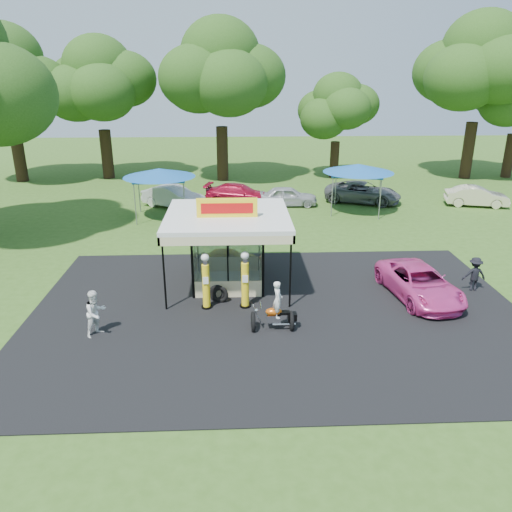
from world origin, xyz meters
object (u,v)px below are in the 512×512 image
object	(u,v)px
kiosk_car	(229,258)
tent_west	(159,173)
bg_car_b	(239,194)
bg_car_a	(174,197)
gas_station_kiosk	(228,248)
spectator_west	(96,313)
tent_east	(358,169)
bg_car_e	(476,196)
bg_car_c	(288,196)
gas_pump_right	(245,281)
pink_sedan	(419,283)
motorcycle	(276,310)
bg_car_d	(363,192)
spectator_east_a	(474,274)
gas_pump_left	(206,283)

from	to	relation	value
kiosk_car	tent_west	xyz separation A→B (m)	(-4.58, 9.25, 2.50)
bg_car_b	tent_west	xyz separation A→B (m)	(-5.25, -3.35, 2.25)
bg_car_a	tent_west	bearing A→B (deg)	-161.01
gas_station_kiosk	bg_car_a	distance (m)	14.65
gas_station_kiosk	spectator_west	distance (m)	6.67
spectator_west	tent_east	world-z (taller)	tent_east
bg_car_e	tent_west	size ratio (longest dim) A/B	0.92
gas_station_kiosk	bg_car_c	xyz separation A→B (m)	(4.22, 14.12, -1.07)
gas_pump_right	bg_car_a	size ratio (longest dim) A/B	0.52
bg_car_e	pink_sedan	bearing A→B (deg)	161.48
spectator_west	bg_car_e	bearing A→B (deg)	-13.95
gas_pump_right	motorcycle	bearing A→B (deg)	-60.31
bg_car_b	spectator_west	bearing A→B (deg)	177.58
tent_west	motorcycle	bearing A→B (deg)	-68.02
gas_station_kiosk	tent_east	size ratio (longest dim) A/B	1.13
bg_car_e	tent_west	world-z (taller)	tent_west
motorcycle	bg_car_b	world-z (taller)	motorcycle
bg_car_d	kiosk_car	bearing A→B (deg)	164.73
spectator_east_a	bg_car_d	world-z (taller)	spectator_east_a
gas_pump_right	tent_east	world-z (taller)	tent_east
bg_car_b	tent_east	size ratio (longest dim) A/B	1.05
pink_sedan	tent_west	size ratio (longest dim) A/B	1.05
gas_pump_left	bg_car_d	distance (m)	20.40
motorcycle	kiosk_car	xyz separation A→B (m)	(-1.82, 6.59, -0.32)
pink_sedan	bg_car_b	xyz separation A→B (m)	(-7.57, 16.62, 0.05)
gas_pump_right	bg_car_a	world-z (taller)	gas_pump_right
bg_car_c	bg_car_d	xyz separation A→B (m)	(5.66, 0.74, 0.06)
spectator_east_a	bg_car_c	xyz separation A→B (m)	(-6.69, 15.33, -0.08)
spectator_west	bg_car_a	xyz separation A→B (m)	(0.80, 18.54, -0.12)
tent_east	bg_car_d	bearing A→B (deg)	66.95
bg_car_b	gas_pump_left	bearing A→B (deg)	-171.64
bg_car_d	bg_car_b	bearing A→B (deg)	113.00
spectator_east_a	pink_sedan	bearing A→B (deg)	13.40
gas_pump_left	bg_car_b	size ratio (longest dim) A/B	0.48
kiosk_car	tent_east	distance (m)	13.55
bg_car_b	tent_west	distance (m)	6.62
bg_car_a	bg_car_e	world-z (taller)	bg_car_a
gas_pump_left	bg_car_b	world-z (taller)	gas_pump_left
gas_station_kiosk	kiosk_car	distance (m)	2.56
gas_station_kiosk	gas_pump_right	world-z (taller)	gas_station_kiosk
spectator_west	bg_car_d	world-z (taller)	spectator_west
gas_station_kiosk	bg_car_b	xyz separation A→B (m)	(0.68, 14.81, -1.05)
bg_car_a	bg_car_c	xyz separation A→B (m)	(8.27, 0.08, -0.07)
spectator_west	tent_east	xyz separation A→B (m)	(13.61, 16.73, 2.14)
gas_station_kiosk	bg_car_d	distance (m)	17.87
gas_pump_left	bg_car_a	xyz separation A→B (m)	(-3.15, 16.50, -0.38)
gas_station_kiosk	tent_west	bearing A→B (deg)	111.78
bg_car_d	gas_station_kiosk	bearing A→B (deg)	169.09
bg_car_b	tent_east	xyz separation A→B (m)	(8.09, -2.58, 2.30)
kiosk_car	bg_car_a	size ratio (longest dim) A/B	0.60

